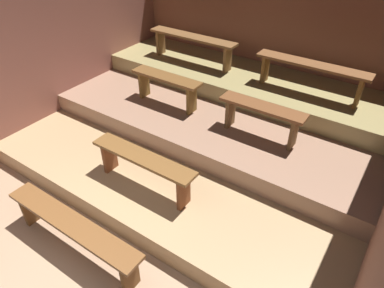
% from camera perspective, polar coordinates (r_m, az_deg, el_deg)
% --- Properties ---
extents(ground, '(5.74, 5.78, 0.08)m').
position_cam_1_polar(ground, '(5.05, -1.61, -5.02)').
color(ground, tan).
extents(wall_back, '(5.74, 0.06, 2.30)m').
position_cam_1_polar(wall_back, '(6.40, 12.03, 15.80)').
color(wall_back, '#925440').
rests_on(wall_back, ground).
extents(wall_left, '(0.06, 5.78, 2.30)m').
position_cam_1_polar(wall_left, '(6.05, -21.93, 12.87)').
color(wall_left, '#925649').
rests_on(wall_left, ground).
extents(platform_lower, '(4.94, 3.83, 0.27)m').
position_cam_1_polar(platform_lower, '(5.32, 2.00, -0.21)').
color(platform_lower, tan).
rests_on(platform_lower, ground).
extents(platform_middle, '(4.94, 2.57, 0.27)m').
position_cam_1_polar(platform_middle, '(5.62, 5.53, 5.14)').
color(platform_middle, '#9F785F').
rests_on(platform_middle, platform_lower).
extents(platform_upper, '(4.94, 1.29, 0.27)m').
position_cam_1_polar(platform_upper, '(6.00, 8.78, 9.94)').
color(platform_upper, '#9E8F59').
rests_on(platform_upper, platform_middle).
extents(bench_floor_center, '(1.83, 0.26, 0.47)m').
position_cam_1_polar(bench_floor_center, '(4.01, -18.90, -12.88)').
color(bench_floor_center, brown).
rests_on(bench_floor_center, ground).
extents(bench_lower_center, '(1.42, 0.26, 0.47)m').
position_cam_1_polar(bench_lower_center, '(4.21, -7.97, -3.16)').
color(bench_lower_center, brown).
rests_on(bench_lower_center, platform_lower).
extents(bench_middle_left, '(1.17, 0.26, 0.47)m').
position_cam_1_polar(bench_middle_left, '(5.42, -4.18, 9.85)').
color(bench_middle_left, brown).
rests_on(bench_middle_left, platform_middle).
extents(bench_middle_right, '(1.17, 0.26, 0.47)m').
position_cam_1_polar(bench_middle_right, '(4.71, 11.31, 4.90)').
color(bench_middle_right, brown).
rests_on(bench_middle_right, platform_middle).
extents(bench_upper_left, '(1.64, 0.26, 0.47)m').
position_cam_1_polar(bench_upper_left, '(6.23, 0.04, 16.38)').
color(bench_upper_left, brown).
rests_on(bench_upper_left, platform_upper).
extents(bench_upper_right, '(1.64, 0.26, 0.47)m').
position_cam_1_polar(bench_upper_right, '(5.42, 18.90, 11.37)').
color(bench_upper_right, brown).
rests_on(bench_upper_right, platform_upper).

